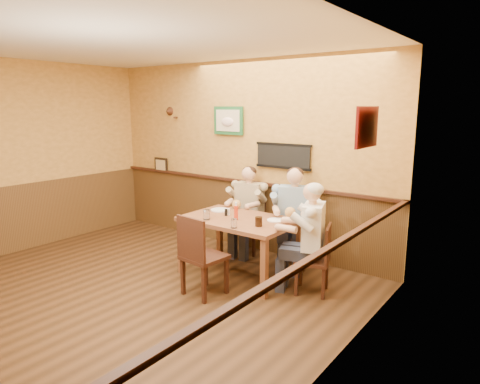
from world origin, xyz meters
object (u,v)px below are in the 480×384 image
at_px(dining_table, 239,225).
at_px(salt_shaker, 229,212).
at_px(chair_right_end, 312,259).
at_px(chair_back_right, 294,236).
at_px(water_glass_mid, 234,223).
at_px(chair_back_left, 249,226).
at_px(hot_sauce_bottle, 236,212).
at_px(diner_white_elder, 313,244).
at_px(pepper_shaker, 226,212).
at_px(diner_tan_shirt, 249,214).
at_px(diner_blue_polo, 294,223).
at_px(water_glass_left, 207,215).
at_px(chair_near_side, 204,255).
at_px(cola_tumbler, 259,222).

distance_m(dining_table, salt_shaker, 0.25).
bearing_deg(chair_right_end, dining_table, -104.38).
bearing_deg(salt_shaker, chair_back_right, 46.08).
bearing_deg(water_glass_mid, chair_back_left, 117.57).
bearing_deg(hot_sauce_bottle, diner_white_elder, 9.21).
xyz_separation_m(water_glass_mid, pepper_shaker, (-0.42, 0.39, -0.01)).
bearing_deg(diner_tan_shirt, pepper_shaker, -84.80).
relative_size(dining_table, diner_blue_polo, 1.15).
relative_size(chair_right_end, diner_blue_polo, 0.67).
bearing_deg(chair_back_left, pepper_shaker, -84.80).
height_order(water_glass_left, pepper_shaker, water_glass_left).
bearing_deg(chair_back_left, chair_right_end, -35.48).
bearing_deg(diner_white_elder, diner_tan_shirt, -135.67).
bearing_deg(chair_back_right, diner_tan_shirt, 150.39).
bearing_deg(chair_near_side, cola_tumbler, -119.27).
relative_size(diner_blue_polo, pepper_shaker, 13.68).
distance_m(chair_back_right, pepper_shaker, 0.99).
relative_size(water_glass_left, cola_tumbler, 1.12).
height_order(diner_white_elder, water_glass_left, diner_white_elder).
distance_m(chair_near_side, hot_sauce_bottle, 0.72).
height_order(chair_right_end, salt_shaker, salt_shaker).
bearing_deg(pepper_shaker, water_glass_left, -104.73).
relative_size(hot_sauce_bottle, pepper_shaker, 2.27).
distance_m(chair_near_side, diner_blue_polo, 1.44).
distance_m(cola_tumbler, salt_shaker, 0.64).
xyz_separation_m(dining_table, diner_tan_shirt, (-0.40, 0.79, -0.08)).
bearing_deg(diner_white_elder, salt_shaker, -107.32).
bearing_deg(chair_back_left, diner_tan_shirt, 0.00).
distance_m(chair_back_left, hot_sauce_bottle, 1.07).
distance_m(diner_blue_polo, water_glass_left, 1.21).
distance_m(dining_table, hot_sauce_bottle, 0.21).
distance_m(chair_right_end, water_glass_left, 1.39).
bearing_deg(chair_back_left, salt_shaker, -83.64).
distance_m(diner_white_elder, hot_sauce_bottle, 1.03).
xyz_separation_m(chair_back_left, diner_white_elder, (1.40, -0.71, 0.18)).
xyz_separation_m(chair_near_side, diner_white_elder, (0.97, 0.77, 0.11)).
height_order(diner_tan_shirt, diner_blue_polo, diner_blue_polo).
bearing_deg(hot_sauce_bottle, water_glass_left, -145.81).
relative_size(water_glass_left, hot_sauce_bottle, 0.62).
bearing_deg(water_glass_mid, diner_white_elder, 30.35).
bearing_deg(salt_shaker, dining_table, -12.70).
distance_m(hot_sauce_bottle, salt_shaker, 0.26).
bearing_deg(salt_shaker, diner_white_elder, 1.28).
distance_m(hot_sauce_bottle, pepper_shaker, 0.25).
bearing_deg(diner_blue_polo, chair_back_right, 0.00).
bearing_deg(chair_back_right, water_glass_mid, -122.40).
bearing_deg(chair_right_end, pepper_shaker, -105.08).
relative_size(diner_blue_polo, water_glass_mid, 11.39).
height_order(diner_blue_polo, salt_shaker, diner_blue_polo).
bearing_deg(chair_near_side, salt_shaker, -67.03).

